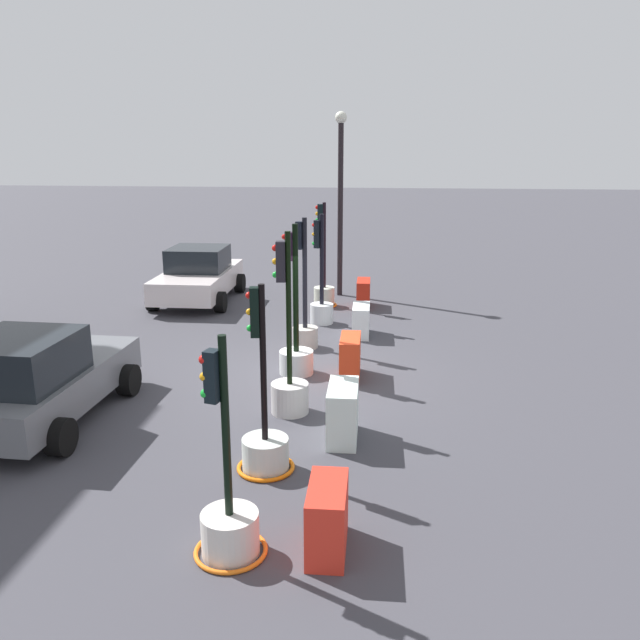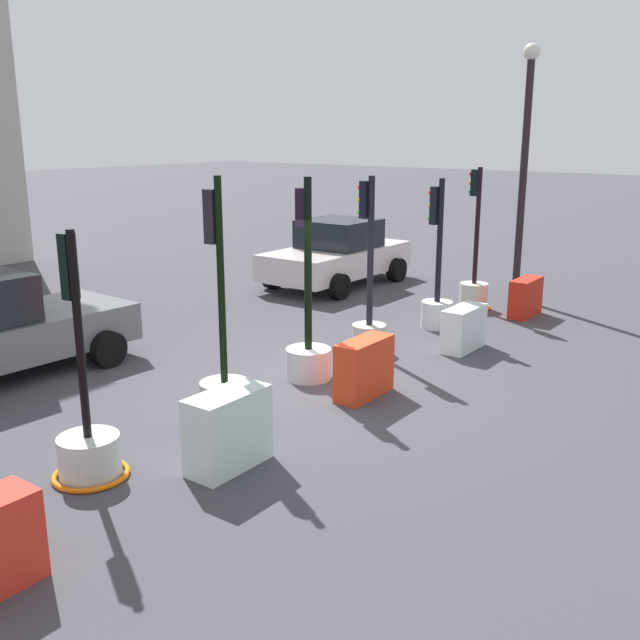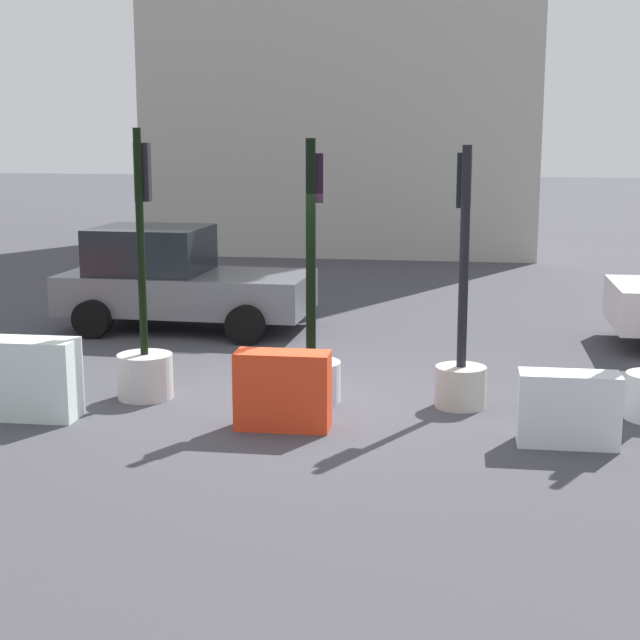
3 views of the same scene
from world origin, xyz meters
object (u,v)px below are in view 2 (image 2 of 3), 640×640
(construction_barrier_2, at_px, (364,368))
(construction_barrier_4, at_px, (526,297))
(traffic_light_4, at_px, (369,317))
(traffic_light_2, at_px, (224,378))
(traffic_light_5, at_px, (437,298))
(traffic_light_3, at_px, (308,342))
(traffic_light_6, at_px, (474,284))
(construction_barrier_3, at_px, (464,328))
(street_lamp_post, at_px, (525,153))
(traffic_light_1, at_px, (88,443))
(construction_barrier_1, at_px, (228,430))
(car_white_van, at_px, (337,254))

(construction_barrier_2, bearing_deg, construction_barrier_4, -0.26)
(traffic_light_4, bearing_deg, construction_barrier_2, -148.12)
(construction_barrier_4, bearing_deg, traffic_light_2, 172.80)
(traffic_light_5, bearing_deg, construction_barrier_2, -165.94)
(traffic_light_2, bearing_deg, traffic_light_3, 4.81)
(traffic_light_6, bearing_deg, construction_barrier_3, -157.28)
(street_lamp_post, bearing_deg, traffic_light_1, 178.87)
(traffic_light_1, bearing_deg, traffic_light_3, 1.85)
(traffic_light_1, relative_size, street_lamp_post, 0.50)
(traffic_light_3, distance_m, street_lamp_post, 7.83)
(traffic_light_4, relative_size, construction_barrier_1, 2.95)
(traffic_light_6, height_order, construction_barrier_1, traffic_light_6)
(traffic_light_5, xyz_separation_m, construction_barrier_2, (-4.07, -1.02, -0.16))
(traffic_light_1, height_order, traffic_light_2, traffic_light_2)
(street_lamp_post, bearing_deg, car_white_van, 106.07)
(construction_barrier_1, relative_size, car_white_van, 0.25)
(traffic_light_6, xyz_separation_m, construction_barrier_3, (-2.95, -1.23, -0.16))
(traffic_light_3, distance_m, construction_barrier_1, 3.24)
(construction_barrier_3, relative_size, car_white_van, 0.25)
(traffic_light_6, relative_size, car_white_van, 0.72)
(construction_barrier_1, xyz_separation_m, construction_barrier_2, (2.89, 0.06, -0.03))
(traffic_light_4, bearing_deg, traffic_light_2, -176.80)
(traffic_light_2, distance_m, street_lamp_post, 9.75)
(traffic_light_6, bearing_deg, traffic_light_2, -178.76)
(traffic_light_3, xyz_separation_m, traffic_light_4, (1.78, 0.04, 0.03))
(car_white_van, xyz_separation_m, street_lamp_post, (1.22, -4.24, 2.53))
(traffic_light_5, distance_m, construction_barrier_3, 1.53)
(traffic_light_5, relative_size, street_lamp_post, 0.52)
(traffic_light_4, xyz_separation_m, construction_barrier_4, (4.12, -1.21, -0.22))
(traffic_light_5, xyz_separation_m, construction_barrier_4, (1.96, -1.05, -0.19))
(traffic_light_6, xyz_separation_m, construction_barrier_2, (-5.99, -1.14, -0.11))
(traffic_light_4, distance_m, traffic_light_6, 4.08)
(traffic_light_4, xyz_separation_m, traffic_light_5, (2.16, -0.17, -0.03))
(traffic_light_2, distance_m, construction_barrier_2, 2.15)
(construction_barrier_3, height_order, car_white_van, car_white_van)
(traffic_light_4, bearing_deg, traffic_light_1, -178.29)
(traffic_light_3, bearing_deg, construction_barrier_1, -158.26)
(car_white_van, bearing_deg, traffic_light_5, -118.42)
(traffic_light_6, distance_m, construction_barrier_1, 8.95)
(traffic_light_3, height_order, construction_barrier_4, traffic_light_3)
(traffic_light_2, height_order, construction_barrier_4, traffic_light_2)
(traffic_light_1, height_order, traffic_light_4, traffic_light_4)
(traffic_light_4, distance_m, traffic_light_5, 2.17)
(traffic_light_4, relative_size, traffic_light_6, 1.00)
(traffic_light_4, relative_size, construction_barrier_4, 3.07)
(construction_barrier_2, bearing_deg, traffic_light_2, 152.93)
(traffic_light_2, relative_size, construction_barrier_4, 3.26)
(construction_barrier_1, bearing_deg, car_white_van, 29.12)
(traffic_light_2, relative_size, traffic_light_5, 1.11)
(traffic_light_2, height_order, construction_barrier_1, traffic_light_2)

